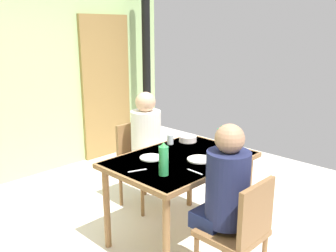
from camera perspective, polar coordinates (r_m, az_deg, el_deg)
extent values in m
plane|color=silver|center=(3.34, -3.50, -18.05)|extent=(5.81, 5.81, 0.00)
cube|color=#A6C880|center=(4.74, -22.48, 7.31)|extent=(4.43, 0.10, 2.55)
cube|color=olive|center=(5.32, -9.59, 5.95)|extent=(0.80, 0.05, 2.00)
cylinder|color=black|center=(5.41, -3.38, 9.24)|extent=(0.12, 0.12, 2.55)
cube|color=olive|center=(3.11, 1.99, -5.31)|extent=(1.20, 0.84, 0.04)
cube|color=beige|center=(3.11, 1.99, -4.98)|extent=(1.16, 0.81, 0.00)
cylinder|color=olive|center=(2.72, -0.26, -17.50)|extent=(0.06, 0.06, 0.72)
cylinder|color=olive|center=(3.46, 12.36, -10.29)|extent=(0.06, 0.06, 0.72)
cylinder|color=olive|center=(3.18, -9.53, -12.53)|extent=(0.06, 0.06, 0.72)
cylinder|color=olive|center=(3.84, 3.42, -7.36)|extent=(0.06, 0.06, 0.72)
cube|color=olive|center=(2.68, 9.86, -16.05)|extent=(0.40, 0.40, 0.04)
cube|color=olive|center=(2.49, 13.57, -13.22)|extent=(0.38, 0.04, 0.42)
cylinder|color=olive|center=(3.01, 8.77, -17.71)|extent=(0.04, 0.04, 0.41)
cube|color=olive|center=(3.81, -3.88, -6.08)|extent=(0.40, 0.40, 0.04)
cube|color=olive|center=(3.87, -5.72, -2.49)|extent=(0.38, 0.04, 0.42)
cylinder|color=olive|center=(3.90, -0.24, -9.43)|extent=(0.04, 0.04, 0.41)
cylinder|color=olive|center=(3.69, -4.00, -10.98)|extent=(0.04, 0.04, 0.41)
cylinder|color=olive|center=(4.13, -3.65, -8.05)|extent=(0.04, 0.04, 0.41)
cylinder|color=olive|center=(3.93, -7.37, -9.39)|extent=(0.04, 0.04, 0.41)
cube|color=navy|center=(2.72, 7.06, -13.86)|extent=(0.30, 0.22, 0.12)
cylinder|color=#1E2347|center=(2.55, 9.24, -9.52)|extent=(0.30, 0.30, 0.52)
sphere|color=#A87A5B|center=(2.43, 9.59, -1.98)|extent=(0.20, 0.20, 0.20)
cube|color=silver|center=(3.68, -2.22, -5.84)|extent=(0.30, 0.22, 0.12)
cylinder|color=silver|center=(3.67, -3.44, -1.62)|extent=(0.30, 0.30, 0.52)
sphere|color=tan|center=(3.59, -3.53, 3.74)|extent=(0.20, 0.20, 0.20)
cylinder|color=#21804F|center=(3.19, 8.21, -2.42)|extent=(0.07, 0.07, 0.23)
cone|color=#2C764A|center=(3.15, 8.29, -0.14)|extent=(0.05, 0.05, 0.04)
cylinder|color=green|center=(2.72, -0.69, -5.45)|extent=(0.07, 0.07, 0.22)
cone|color=green|center=(2.67, -0.70, -2.88)|extent=(0.05, 0.05, 0.03)
cylinder|color=silver|center=(3.54, 3.11, -1.98)|extent=(0.17, 0.17, 0.05)
cylinder|color=white|center=(3.06, 4.97, -5.20)|extent=(0.21, 0.21, 0.01)
cylinder|color=white|center=(3.09, -2.66, -4.94)|extent=(0.19, 0.19, 0.01)
cylinder|color=silver|center=(3.45, 0.36, -2.09)|extent=(0.06, 0.06, 0.09)
cylinder|color=silver|center=(3.12, 9.49, -4.25)|extent=(0.06, 0.06, 0.09)
cube|color=silver|center=(2.81, 4.21, -7.13)|extent=(0.02, 0.15, 0.00)
cube|color=silver|center=(3.32, -0.76, -3.58)|extent=(0.14, 0.08, 0.00)
cube|color=silver|center=(2.84, -4.81, -6.93)|extent=(0.15, 0.07, 0.00)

